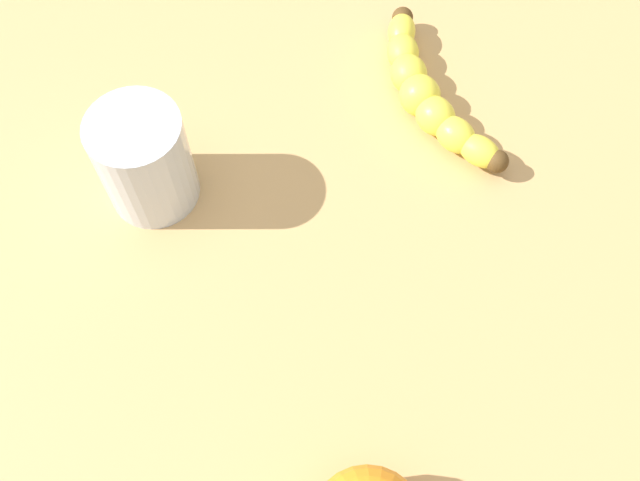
# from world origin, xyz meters

# --- Properties ---
(wooden_tabletop) EXTENTS (1.20, 1.20, 0.03)m
(wooden_tabletop) POSITION_xyz_m (0.00, 0.00, 0.01)
(wooden_tabletop) COLOR tan
(wooden_tabletop) RESTS_ON ground
(banana) EXTENTS (0.18, 0.10, 0.04)m
(banana) POSITION_xyz_m (-0.18, 0.15, 0.05)
(banana) COLOR yellow
(banana) RESTS_ON wooden_tabletop
(smoothie_glass) EXTENTS (0.07, 0.07, 0.09)m
(smoothie_glass) POSITION_xyz_m (-0.09, -0.08, 0.07)
(smoothie_glass) COLOR silver
(smoothie_glass) RESTS_ON wooden_tabletop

